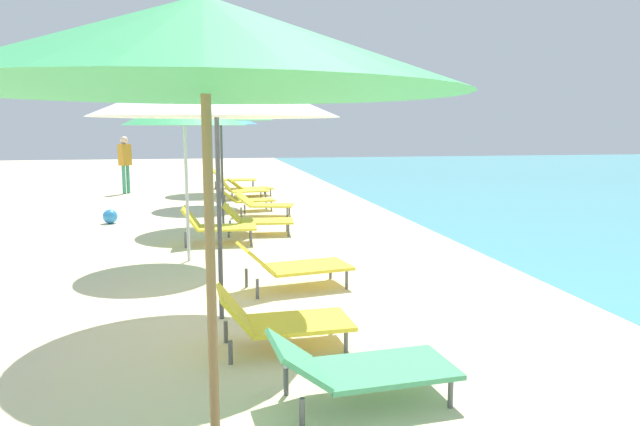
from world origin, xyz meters
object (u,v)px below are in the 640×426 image
(lounger_fifth_inland, at_px, (256,219))
(person_walking_near, at_px, (125,159))
(umbrella_third, at_px, (216,91))
(lounger_second_shoreside, at_px, (360,367))
(lounger_fourth_shoreside, at_px, (217,225))
(umbrella_sixth, at_px, (216,116))
(lounger_sixth_shoreside, at_px, (242,189))
(lounger_farthest_inland, at_px, (250,187))
(lounger_third_shoreside, at_px, (293,265))
(lounger_third_inland, at_px, (280,319))
(umbrella_farthest, at_px, (216,118))
(lounger_fifth_shoreside, at_px, (263,204))
(umbrella_fourth, at_px, (184,112))
(umbrella_second, at_px, (204,45))
(lounger_farthest_shoreside, at_px, (233,178))
(lounger_sixth_inland, at_px, (246,199))
(umbrella_fifth, at_px, (220,107))
(beach_ball, at_px, (110,216))

(lounger_fifth_inland, bearing_deg, person_walking_near, 118.71)
(umbrella_third, bearing_deg, lounger_second_shoreside, -65.41)
(lounger_fourth_shoreside, xyz_separation_m, lounger_fifth_inland, (0.77, 0.81, -0.04))
(umbrella_sixth, xyz_separation_m, lounger_sixth_shoreside, (0.68, 1.20, -2.07))
(umbrella_third, distance_m, lounger_farthest_inland, 11.56)
(lounger_third_shoreside, height_order, lounger_third_inland, lounger_third_shoreside)
(lounger_farthest_inland, bearing_deg, lounger_second_shoreside, -103.96)
(umbrella_third, bearing_deg, umbrella_farthest, 89.25)
(lounger_fifth_shoreside, height_order, lounger_sixth_shoreside, lounger_sixth_shoreside)
(lounger_fourth_shoreside, distance_m, lounger_farthest_inland, 7.28)
(umbrella_fourth, height_order, lounger_fifth_shoreside, umbrella_fourth)
(umbrella_second, height_order, lounger_farthest_shoreside, umbrella_second)
(lounger_fifth_inland, distance_m, lounger_sixth_inland, 3.21)
(umbrella_fifth, xyz_separation_m, lounger_farthest_inland, (0.93, 5.33, -2.19))
(lounger_second_shoreside, bearing_deg, umbrella_fifth, 91.12)
(lounger_second_shoreside, distance_m, lounger_fourth_shoreside, 6.32)
(lounger_third_inland, xyz_separation_m, lounger_fifth_inland, (0.25, 5.88, 0.02))
(umbrella_second, xyz_separation_m, lounger_third_shoreside, (1.02, 4.28, -2.12))
(lounger_sixth_shoreside, bearing_deg, umbrella_fifth, -108.01)
(umbrella_sixth, distance_m, lounger_farthest_shoreside, 4.82)
(umbrella_fifth, height_order, lounger_fifth_inland, umbrella_fifth)
(umbrella_farthest, xyz_separation_m, lounger_farthest_shoreside, (0.53, 1.22, -2.01))
(lounger_third_inland, bearing_deg, umbrella_fourth, 101.26)
(lounger_second_shoreside, distance_m, lounger_third_shoreside, 3.16)
(umbrella_third, xyz_separation_m, lounger_fifth_inland, (0.78, 4.92, -2.12))
(lounger_third_inland, height_order, lounger_sixth_shoreside, lounger_sixth_shoreside)
(lounger_third_inland, bearing_deg, umbrella_second, -107.88)
(lounger_farthest_shoreside, relative_size, lounger_farthest_inland, 1.09)
(lounger_third_shoreside, bearing_deg, lounger_fifth_inland, 81.90)
(lounger_third_shoreside, relative_size, lounger_farthest_inland, 1.06)
(person_walking_near, height_order, beach_ball, person_walking_near)
(lounger_farthest_inland, xyz_separation_m, person_walking_near, (-3.76, 1.41, 0.83))
(lounger_third_shoreside, bearing_deg, lounger_second_shoreside, -99.24)
(lounger_fifth_inland, relative_size, umbrella_farthest, 0.53)
(umbrella_sixth, height_order, lounger_farthest_inland, umbrella_sixth)
(lounger_third_inland, distance_m, lounger_sixth_shoreside, 11.52)
(umbrella_third, xyz_separation_m, umbrella_farthest, (0.16, 12.47, -0.07))
(umbrella_fourth, relative_size, lounger_fifth_shoreside, 1.81)
(lounger_third_shoreside, xyz_separation_m, beach_ball, (-3.14, 5.77, -0.16))
(umbrella_farthest, bearing_deg, lounger_sixth_inland, -81.94)
(lounger_sixth_inland, height_order, beach_ball, lounger_sixth_inland)
(lounger_second_shoreside, relative_size, umbrella_sixth, 0.54)
(lounger_fourth_shoreside, bearing_deg, umbrella_second, -88.47)
(lounger_sixth_shoreside, bearing_deg, umbrella_sixth, -129.46)
(umbrella_third, relative_size, lounger_sixth_inland, 1.96)
(umbrella_fourth, relative_size, umbrella_sixth, 0.97)
(umbrella_third, bearing_deg, lounger_sixth_inland, 84.53)
(lounger_second_shoreside, height_order, umbrella_third, umbrella_third)
(lounger_fourth_shoreside, height_order, umbrella_farthest, umbrella_farthest)
(lounger_fourth_shoreside, bearing_deg, umbrella_third, -87.79)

